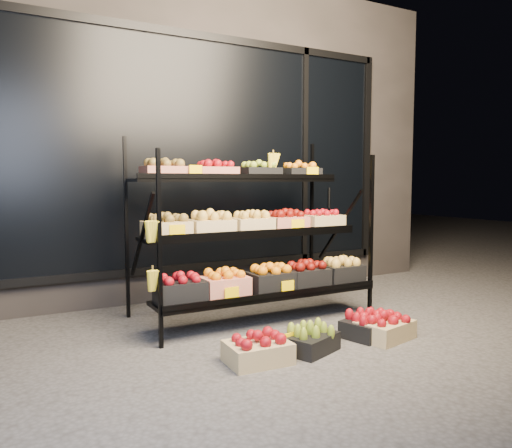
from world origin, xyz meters
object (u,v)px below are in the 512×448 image
floor_crate_left (258,349)px  floor_crate_midleft (310,339)px  floor_crate_midright (385,327)px  display_rack (253,233)px

floor_crate_left → floor_crate_midleft: bearing=4.5°
floor_crate_left → floor_crate_midright: same height
floor_crate_left → floor_crate_midleft: size_ratio=0.95×
floor_crate_left → display_rack: bearing=66.1°
display_rack → floor_crate_midright: display_rack is taller
floor_crate_left → floor_crate_midright: 1.14m
display_rack → floor_crate_midleft: (-0.07, -1.03, -0.69)m
floor_crate_midright → floor_crate_midleft: bearing=163.5°
display_rack → floor_crate_left: 1.35m
floor_crate_midleft → floor_crate_midright: size_ratio=0.95×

